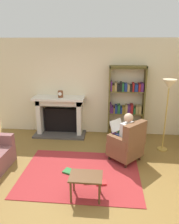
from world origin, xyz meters
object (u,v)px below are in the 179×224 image
Objects in this scene: armchair_reading at (128,144)px; side_table at (86,179)px; bookshelf at (126,104)px; fireplace at (60,114)px; floor_lamp at (169,91)px; seated_reader at (124,134)px; mantel_clock at (60,94)px.

armchair_reading reaches higher than side_table.
side_table is (-0.83, -2.74, -0.58)m from bookshelf.
fireplace is 0.83× the size of floor_lamp.
armchair_reading is 1.53m from side_table.
floor_lamp is (1.72, 1.94, 1.14)m from side_table.
seated_reader reaches higher than armchair_reading.
mantel_clock reaches higher than side_table.
mantel_clock is 0.33× the size of side_table.
mantel_clock is 1.84m from bookshelf.
floor_lamp is at bearing 166.73° from armchair_reading.
floor_lamp is at bearing -41.62° from bookshelf.
mantel_clock is at bearing -175.71° from bookshelf.
mantel_clock is at bearing -83.63° from seated_reader.
side_table is at bearing -131.58° from floor_lamp.
seated_reader is (-0.09, 0.08, 0.20)m from armchair_reading.
bookshelf reaches higher than side_table.
armchair_reading is at bearing 58.64° from side_table.
bookshelf reaches higher than fireplace.
bookshelf is 1.12× the size of floor_lamp.
armchair_reading is at bearing -91.34° from bookshelf.
bookshelf is 1.75× the size of seated_reader.
side_table is (1.04, -2.70, -0.22)m from fireplace.
seated_reader is at bearing -95.08° from bookshelf.
fireplace is at bearing 111.12° from side_table.
bookshelf is at bearing 4.29° from mantel_clock.
fireplace is 2.19m from seated_reader.
bookshelf is at bearing 1.07° from fireplace.
side_table is at bearing -68.88° from fireplace.
armchair_reading is at bearing -36.16° from mantel_clock.
armchair_reading is at bearing -37.32° from fireplace.
mantel_clock is 0.19× the size of armchair_reading.
bookshelf is (1.81, 0.14, -0.27)m from mantel_clock.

